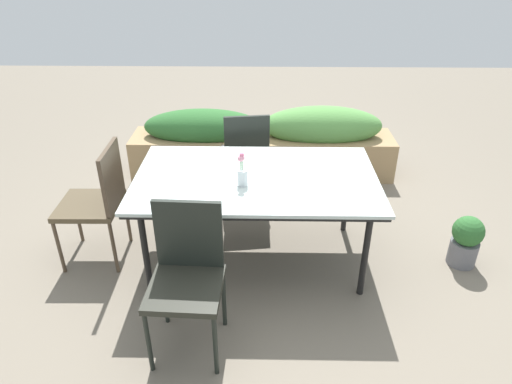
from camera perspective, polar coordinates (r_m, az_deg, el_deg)
name	(u,v)px	position (r m, az deg, el deg)	size (l,w,h in m)	color
ground_plane	(261,255)	(3.73, 0.60, -7.90)	(12.00, 12.00, 0.00)	#756B5B
dining_table	(256,182)	(3.34, 0.00, 1.27)	(1.76, 1.05, 0.73)	silver
chair_far_side	(246,152)	(4.16, -1.29, 5.00)	(0.47, 0.47, 0.93)	black
chair_end_left	(98,197)	(3.62, -19.06, -0.64)	(0.46, 0.46, 0.94)	#4F412D
chair_near_left	(187,270)	(2.76, -8.60, -9.65)	(0.45, 0.45, 0.94)	#272820
flower_vase	(242,174)	(3.16, -1.72, 2.30)	(0.07, 0.07, 0.25)	silver
planter_box	(264,143)	(4.84, 0.97, 6.18)	(2.74, 0.51, 0.74)	#9E7F56
potted_plant	(466,240)	(3.87, 24.70, -5.47)	(0.24, 0.24, 0.42)	slate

